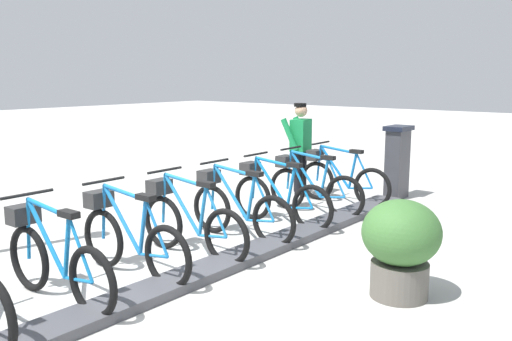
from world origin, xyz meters
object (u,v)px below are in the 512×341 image
(planter_bush, at_px, (401,243))
(payment_kiosk, at_px, (397,161))
(bike_docked_6, at_px, (54,259))
(bike_docked_4, at_px, (189,221))
(bike_docked_0, at_px, (340,178))
(bike_docked_3, at_px, (237,207))
(bike_docked_5, at_px, (129,237))
(bike_docked_1, at_px, (311,186))
(worker_near_rack, at_px, (300,146))
(bike_docked_2, at_px, (277,196))

(planter_bush, bearing_deg, payment_kiosk, -64.69)
(payment_kiosk, bearing_deg, bike_docked_6, 84.78)
(bike_docked_4, height_order, bike_docked_6, same)
(bike_docked_4, bearing_deg, bike_docked_0, -90.00)
(bike_docked_6, bearing_deg, bike_docked_0, -90.00)
(bike_docked_3, distance_m, planter_bush, 2.54)
(bike_docked_3, xyz_separation_m, bike_docked_4, (0.00, 0.88, 0.00))
(bike_docked_3, bearing_deg, bike_docked_5, 90.00)
(bike_docked_1, xyz_separation_m, bike_docked_3, (0.00, 1.76, 0.00))
(bike_docked_4, height_order, bike_docked_5, same)
(bike_docked_0, height_order, bike_docked_4, same)
(worker_near_rack, bearing_deg, bike_docked_4, 103.46)
(bike_docked_1, bearing_deg, bike_docked_3, 90.00)
(bike_docked_5, xyz_separation_m, bike_docked_6, (0.00, 0.88, 0.00))
(worker_near_rack, height_order, planter_bush, worker_near_rack)
(bike_docked_5, bearing_deg, bike_docked_6, 90.00)
(bike_docked_6, bearing_deg, planter_bush, -138.88)
(bike_docked_6, distance_m, planter_bush, 3.32)
(bike_docked_2, distance_m, worker_near_rack, 2.06)
(bike_docked_5, bearing_deg, bike_docked_3, -90.00)
(bike_docked_0, height_order, bike_docked_3, same)
(bike_docked_3, relative_size, bike_docked_4, 1.00)
(payment_kiosk, relative_size, planter_bush, 1.32)
(bike_docked_1, relative_size, worker_near_rack, 1.04)
(bike_docked_5, relative_size, planter_bush, 1.77)
(bike_docked_1, distance_m, bike_docked_4, 2.64)
(bike_docked_0, bearing_deg, bike_docked_4, 90.00)
(bike_docked_0, bearing_deg, bike_docked_5, 90.00)
(bike_docked_2, relative_size, planter_bush, 1.77)
(bike_docked_4, bearing_deg, bike_docked_3, -90.00)
(bike_docked_2, relative_size, worker_near_rack, 1.04)
(payment_kiosk, distance_m, bike_docked_5, 5.41)
(bike_docked_6, bearing_deg, bike_docked_5, -90.00)
(payment_kiosk, relative_size, bike_docked_0, 0.74)
(bike_docked_4, bearing_deg, bike_docked_2, -90.00)
(payment_kiosk, height_order, bike_docked_5, payment_kiosk)
(bike_docked_4, height_order, planter_bush, bike_docked_4)
(bike_docked_0, bearing_deg, bike_docked_3, 90.00)
(bike_docked_3, relative_size, worker_near_rack, 1.04)
(bike_docked_3, bearing_deg, bike_docked_0, -90.00)
(bike_docked_1, xyz_separation_m, worker_near_rack, (0.86, -0.93, 0.48))
(bike_docked_0, height_order, bike_docked_2, same)
(bike_docked_1, height_order, worker_near_rack, worker_near_rack)
(worker_near_rack, bearing_deg, bike_docked_6, 99.11)
(bike_docked_6, xyz_separation_m, planter_bush, (-2.50, -2.18, 0.11))
(bike_docked_4, xyz_separation_m, bike_docked_6, (0.00, 1.76, 0.00))
(bike_docked_1, xyz_separation_m, bike_docked_6, (0.00, 4.41, 0.00))
(bike_docked_1, bearing_deg, bike_docked_0, -90.00)
(payment_kiosk, distance_m, bike_docked_0, 1.15)
(bike_docked_0, xyz_separation_m, bike_docked_1, (0.00, 0.88, 0.00))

